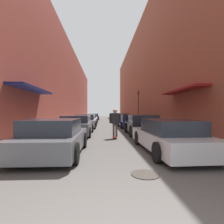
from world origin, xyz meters
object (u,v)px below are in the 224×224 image
Objects in this scene: parked_car_left_3 at (90,119)px; parked_car_left_1 at (77,125)px; parked_car_left_0 at (54,138)px; parked_car_right_1 at (142,125)px; traffic_light at (138,104)px; parked_car_left_4 at (91,118)px; manhole_cover at (145,174)px; parked_car_left_5 at (94,117)px; parked_car_right_0 at (168,136)px; parked_car_left_2 at (86,121)px; parked_car_right_3 at (122,119)px; parked_car_right_2 at (129,121)px; skateboarder at (115,120)px.

parked_car_left_1 is at bearing -90.22° from parked_car_left_3.
parked_car_left_0 is 6.94m from parked_car_right_1.
parked_car_left_4 is at bearing 128.38° from traffic_light.
parked_car_left_0 is at bearing 142.72° from manhole_cover.
parked_car_left_0 is 0.99× the size of parked_car_left_5.
parked_car_left_2 is at bearing 111.65° from parked_car_right_0.
traffic_light is at bearing 31.42° from parked_car_left_2.
parked_car_right_3 is at bearing -67.56° from parked_car_left_5.
parked_car_left_1 is 1.00× the size of parked_car_left_3.
parked_car_left_5 is 22.18m from parked_car_right_1.
parked_car_left_0 is at bearing -90.17° from parked_car_left_3.
traffic_light reaches higher than parked_car_left_4.
parked_car_right_2 is (4.28, 0.31, -0.01)m from parked_car_left_2.
parked_car_right_0 is (4.27, -5.26, -0.03)m from parked_car_left_1.
parked_car_right_1 is (4.42, 5.35, 0.03)m from parked_car_left_0.
parked_car_right_2 is 0.99× the size of parked_car_right_3.
parked_car_left_2 is at bearing -148.58° from traffic_light.
parked_car_left_0 is at bearing -90.06° from parked_car_left_1.
parked_car_left_4 is 1.10× the size of parked_car_left_5.
parked_car_left_0 reaches higher than parked_car_left_5.
parked_car_right_3 reaches higher than parked_car_left_5.
manhole_cover is at bearing -87.00° from skateboarder.
parked_car_left_4 is at bearing -91.52° from parked_car_left_5.
parked_car_left_5 is at bearing 105.13° from parked_car_right_2.
skateboarder is at bearing 116.62° from parked_car_right_0.
parked_car_right_0 is at bearing -78.76° from parked_car_left_4.
skateboarder is (-1.96, -1.48, 0.42)m from parked_car_right_1.
parked_car_left_0 is 0.88× the size of parked_car_right_3.
parked_car_left_4 is at bearing 111.94° from parked_car_right_2.
parked_car_left_1 reaches higher than parked_car_left_0.
parked_car_right_2 is (4.37, 5.58, -0.01)m from parked_car_left_1.
skateboarder reaches higher than parked_car_left_0.
parked_car_right_2 is at bearing 4.15° from parked_car_left_2.
parked_car_left_5 is (0.05, 21.57, -0.04)m from parked_car_left_1.
parked_car_right_3 is (-0.10, 11.41, -0.01)m from parked_car_right_1.
parked_car_left_2 is 13.20m from manhole_cover.
skateboarder is (2.47, 3.87, 0.45)m from parked_car_left_0.
manhole_cover is at bearing -37.28° from parked_car_left_0.
parked_car_right_3 is at bearing 68.98° from parked_car_left_1.
parked_car_left_3 is at bearing 89.83° from parked_car_left_0.
parked_car_right_2 is (-0.05, 5.75, -0.03)m from parked_car_right_1.
parked_car_right_2 is 1.14× the size of traffic_light.
parked_car_right_1 is 5.75m from parked_car_right_2.
parked_car_left_1 is 3.00m from skateboarder.
parked_car_left_5 is at bearing 89.87° from parked_car_left_1.
parked_car_right_1 is at bearing -2.26° from parked_car_left_1.
traffic_light reaches higher than parked_car_right_2.
manhole_cover is (2.69, -12.91, -0.62)m from parked_car_left_2.
parked_car_left_4 is at bearing 91.32° from parked_car_left_3.
skateboarder is (-1.86, -12.88, 0.43)m from parked_car_right_3.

